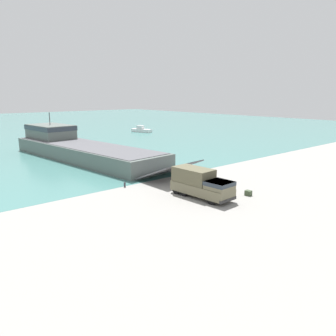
# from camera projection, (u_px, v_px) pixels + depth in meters

# --- Properties ---
(ground_plane) EXTENTS (240.00, 240.00, 0.00)m
(ground_plane) POSITION_uv_depth(u_px,v_px,m) (185.00, 184.00, 41.42)
(ground_plane) COLOR gray
(landing_craft) EXTENTS (11.99, 41.27, 7.65)m
(landing_craft) POSITION_uv_depth(u_px,v_px,m) (77.00, 147.00, 58.35)
(landing_craft) COLOR #56605B
(landing_craft) RESTS_ON ground_plane
(military_truck) EXTENTS (2.96, 7.43, 3.09)m
(military_truck) POSITION_uv_depth(u_px,v_px,m) (201.00, 183.00, 35.74)
(military_truck) COLOR #6B664C
(military_truck) RESTS_ON ground_plane
(soldier_on_ramp) EXTENTS (0.33, 0.48, 1.66)m
(soldier_on_ramp) POSITION_uv_depth(u_px,v_px,m) (222.00, 185.00, 37.32)
(soldier_on_ramp) COLOR #4C4738
(soldier_on_ramp) RESTS_ON ground_plane
(moored_boat_a) EXTENTS (4.00, 6.66, 1.98)m
(moored_boat_a) POSITION_uv_depth(u_px,v_px,m) (141.00, 130.00, 98.28)
(moored_boat_a) COLOR white
(moored_boat_a) RESTS_ON ground_plane
(mooring_bollard) EXTENTS (0.26, 0.26, 0.65)m
(mooring_bollard) POSITION_uv_depth(u_px,v_px,m) (125.00, 184.00, 39.81)
(mooring_bollard) COLOR #333338
(mooring_bollard) RESTS_ON ground_plane
(cargo_crate) EXTENTS (0.65, 0.75, 0.57)m
(cargo_crate) POSITION_uv_depth(u_px,v_px,m) (248.00, 193.00, 36.57)
(cargo_crate) COLOR #3D4C33
(cargo_crate) RESTS_ON ground_plane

